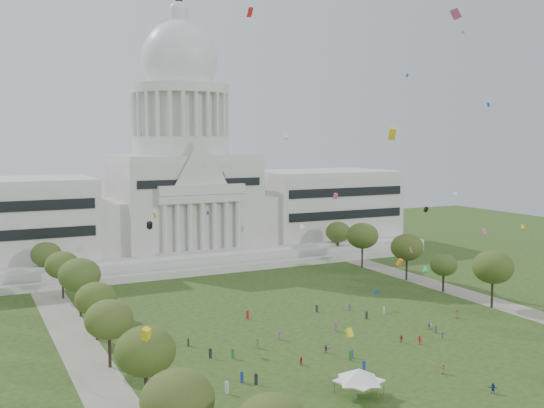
{
  "coord_description": "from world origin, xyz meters",
  "views": [
    {
      "loc": [
        -67.07,
        -91.08,
        39.47
      ],
      "look_at": [
        0.0,
        45.0,
        24.0
      ],
      "focal_mm": 42.0,
      "sensor_mm": 36.0,
      "label": 1
    }
  ],
  "objects": [
    {
      "name": "ground",
      "position": [
        0.0,
        0.0,
        0.0
      ],
      "size": [
        400.0,
        400.0,
        0.0
      ],
      "primitive_type": "plane",
      "color": "#294215",
      "rests_on": "ground"
    },
    {
      "name": "capitol",
      "position": [
        0.0,
        113.59,
        22.3
      ],
      "size": [
        160.0,
        64.5,
        91.3
      ],
      "color": "silver",
      "rests_on": "ground"
    },
    {
      "name": "path_left",
      "position": [
        -48.0,
        30.0,
        0.02
      ],
      "size": [
        8.0,
        160.0,
        0.04
      ],
      "primitive_type": "cube",
      "color": "gray",
      "rests_on": "ground"
    },
    {
      "name": "path_right",
      "position": [
        48.0,
        30.0,
        0.02
      ],
      "size": [
        8.0,
        160.0,
        0.04
      ],
      "primitive_type": "cube",
      "color": "gray",
      "rests_on": "ground"
    },
    {
      "name": "row_tree_l_0",
      "position": [
        -45.26,
        -21.68,
        8.95
      ],
      "size": [
        8.85,
        8.85,
        12.59
      ],
      "color": "black",
      "rests_on": "ground"
    },
    {
      "name": "row_tree_l_1",
      "position": [
        -44.07,
        -2.96,
        8.95
      ],
      "size": [
        8.86,
        8.86,
        12.59
      ],
      "color": "black",
      "rests_on": "ground"
    },
    {
      "name": "row_tree_l_2",
      "position": [
        -45.04,
        17.3,
        8.51
      ],
      "size": [
        8.42,
        8.42,
        11.97
      ],
      "color": "black",
      "rests_on": "ground"
    },
    {
      "name": "row_tree_r_2",
      "position": [
        44.17,
        17.44,
        9.66
      ],
      "size": [
        9.55,
        9.55,
        13.58
      ],
      "color": "black",
      "rests_on": "ground"
    },
    {
      "name": "row_tree_l_3",
      "position": [
        -44.09,
        33.92,
        8.21
      ],
      "size": [
        8.12,
        8.12,
        11.55
      ],
      "color": "black",
      "rests_on": "ground"
    },
    {
      "name": "row_tree_r_3",
      "position": [
        44.4,
        34.48,
        7.08
      ],
      "size": [
        7.01,
        7.01,
        9.98
      ],
      "color": "black",
      "rests_on": "ground"
    },
    {
      "name": "row_tree_l_4",
      "position": [
        -44.08,
        52.42,
        9.39
      ],
      "size": [
        9.29,
        9.29,
        13.21
      ],
      "color": "black",
      "rests_on": "ground"
    },
    {
      "name": "row_tree_r_4",
      "position": [
        44.76,
        50.04,
        9.29
      ],
      "size": [
        9.19,
        9.19,
        13.06
      ],
      "color": "black",
      "rests_on": "ground"
    },
    {
      "name": "row_tree_l_5",
      "position": [
        -45.22,
        71.01,
        8.42
      ],
      "size": [
        8.33,
        8.33,
        11.85
      ],
      "color": "black",
      "rests_on": "ground"
    },
    {
      "name": "row_tree_r_5",
      "position": [
        43.49,
        70.19,
        9.93
      ],
      "size": [
        9.82,
        9.82,
        13.96
      ],
      "color": "black",
      "rests_on": "ground"
    },
    {
      "name": "row_tree_l_6",
      "position": [
        -46.87,
        89.14,
        8.27
      ],
      "size": [
        8.19,
        8.19,
        11.64
      ],
      "color": "black",
      "rests_on": "ground"
    },
    {
      "name": "row_tree_r_6",
      "position": [
        45.96,
        88.13,
        8.51
      ],
      "size": [
        8.42,
        8.42,
        11.97
      ],
      "color": "black",
      "rests_on": "ground"
    },
    {
      "name": "event_tent",
      "position": [
        -13.36,
        -12.37,
        3.54
      ],
      "size": [
        10.47,
        10.47,
        4.57
      ],
      "color": "#4C4C4C",
      "rests_on": "ground"
    },
    {
      "name": "person_0",
      "position": [
        30.52,
        14.21,
        1.04
      ],
      "size": [
        1.2,
        1.05,
        2.08
      ],
      "primitive_type": "imported",
      "rotation": [
        0.0,
        0.0,
        5.82
      ],
      "color": "olive",
      "rests_on": "ground"
    },
    {
      "name": "person_2",
      "position": [
        20.15,
        10.43,
        0.82
      ],
      "size": [
        0.93,
        0.82,
        1.63
      ],
      "primitive_type": "imported",
      "rotation": [
        0.0,
        0.0,
        0.51
      ],
      "color": "silver",
      "rests_on": "ground"
    },
    {
      "name": "person_3",
      "position": [
        11.19,
        3.31,
        0.9
      ],
      "size": [
        0.67,
        1.2,
        1.81
      ],
      "primitive_type": "imported",
      "rotation": [
        0.0,
        0.0,
        4.77
      ],
      "color": "#B21E1E",
      "rests_on": "ground"
    },
    {
      "name": "person_4",
      "position": [
        8.85,
        5.91,
        0.79
      ],
      "size": [
        0.81,
        1.04,
        1.57
      ],
      "primitive_type": "imported",
      "rotation": [
        0.0,
        0.0,
        5.1
      ],
      "color": "#B21E1E",
      "rests_on": "ground"
    },
    {
      "name": "person_5",
      "position": [
        -7.42,
        7.27,
        0.81
      ],
      "size": [
        1.24,
        1.61,
        1.63
      ],
      "primitive_type": "imported",
      "rotation": [
        0.0,
        0.0,
        2.06
      ],
      "color": "#994C8C",
      "rests_on": "ground"
    },
    {
      "name": "person_6",
      "position": [
        4.83,
        -10.62,
        0.88
      ],
      "size": [
        0.74,
        0.96,
        1.76
      ],
      "primitive_type": "imported",
      "rotation": [
        0.0,
        0.0,
        1.8
      ],
      "color": "olive",
      "rests_on": "ground"
    },
    {
      "name": "person_7",
      "position": [
        -11.57,
        -14.79,
        0.82
      ],
      "size": [
        0.72,
        0.74,
        1.65
      ],
      "primitive_type": "imported",
      "rotation": [
        0.0,
        0.0,
        4.02
      ],
      "color": "olive",
      "rests_on": "ground"
    },
    {
      "name": "person_8",
      "position": [
        -14.78,
        3.57,
        0.75
      ],
      "size": [
        0.85,
        0.73,
        1.49
      ],
      "primitive_type": "imported",
      "rotation": [
        0.0,
        0.0,
        2.68
      ],
      "color": "#B21E1E",
      "rests_on": "ground"
    },
    {
      "name": "person_9",
      "position": [
        17.55,
        3.98,
        0.79
      ],
      "size": [
        0.76,
        1.12,
        1.59
      ],
      "primitive_type": "imported",
      "rotation": [
        0.0,
        0.0,
        1.32
      ],
      "color": "#4C4C51",
      "rests_on": "ground"
    },
    {
      "name": "person_10",
      "position": [
        19.39,
        10.22,
        0.78
      ],
      "size": [
        0.62,
        0.97,
        1.56
      ],
      "primitive_type": "imported",
      "rotation": [
        0.0,
        0.0,
        1.44
      ],
      "color": "#994C8C",
      "rests_on": "ground"
    },
    {
      "name": "person_11",
      "position": [
        6.16,
        -20.53,
        0.82
      ],
      "size": [
        1.6,
        1.3,
        1.63
      ],
      "primitive_type": "imported",
      "rotation": [
        0.0,
        0.0,
        2.59
      ],
      "color": "navy",
      "rests_on": "ground"
    },
    {
      "name": "distant_crowd",
      "position": [
        -14.08,
        13.6,
        0.89
      ],
      "size": [
        61.61,
        37.77,
        1.95
      ],
      "color": "#B21E1E",
      "rests_on": "ground"
    },
    {
      "name": "kite_swarm",
      "position": [
        4.26,
        10.01,
        31.63
      ],
      "size": [
        87.98,
        103.31,
        66.31
      ],
      "color": "blue",
      "rests_on": "ground"
    }
  ]
}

